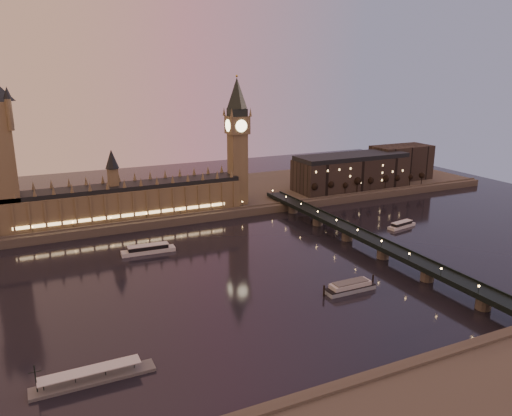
{
  "coord_description": "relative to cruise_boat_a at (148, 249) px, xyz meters",
  "views": [
    {
      "loc": [
        -105.18,
        -248.84,
        114.03
      ],
      "look_at": [
        29.76,
        35.0,
        26.43
      ],
      "focal_mm": 35.0,
      "sensor_mm": 36.0,
      "label": 1
    }
  ],
  "objects": [
    {
      "name": "ground",
      "position": [
        38.36,
        -53.32,
        -2.4
      ],
      "size": [
        700.0,
        700.0,
        0.0
      ],
      "primitive_type": "plane",
      "color": "black",
      "rests_on": "ground"
    },
    {
      "name": "far_embankment",
      "position": [
        68.36,
        111.68,
        0.6
      ],
      "size": [
        560.0,
        130.0,
        6.0
      ],
      "primitive_type": "cube",
      "color": "#423D35",
      "rests_on": "ground"
    },
    {
      "name": "palace_of_westminster",
      "position": [
        -1.77,
        67.67,
        19.3
      ],
      "size": [
        180.0,
        26.62,
        52.0
      ],
      "color": "brown",
      "rests_on": "ground"
    },
    {
      "name": "big_ben",
      "position": [
        92.34,
        67.67,
        61.55
      ],
      "size": [
        17.68,
        17.68,
        104.0
      ],
      "color": "brown",
      "rests_on": "ground"
    },
    {
      "name": "westminster_bridge",
      "position": [
        129.97,
        -53.32,
        3.11
      ],
      "size": [
        13.2,
        260.0,
        15.3
      ],
      "color": "black",
      "rests_on": "ground"
    },
    {
      "name": "city_block",
      "position": [
        233.29,
        77.61,
        19.84
      ],
      "size": [
        155.0,
        45.0,
        34.0
      ],
      "color": "black",
      "rests_on": "ground"
    },
    {
      "name": "bare_tree_0",
      "position": [
        160.13,
        55.68,
        12.6
      ],
      "size": [
        5.93,
        5.93,
        12.06
      ],
      "color": "black",
      "rests_on": "ground"
    },
    {
      "name": "bare_tree_1",
      "position": [
        175.42,
        55.68,
        12.6
      ],
      "size": [
        5.93,
        5.93,
        12.06
      ],
      "color": "black",
      "rests_on": "ground"
    },
    {
      "name": "bare_tree_2",
      "position": [
        190.7,
        55.68,
        12.6
      ],
      "size": [
        5.93,
        5.93,
        12.06
      ],
      "color": "black",
      "rests_on": "ground"
    },
    {
      "name": "bare_tree_3",
      "position": [
        205.99,
        55.68,
        12.6
      ],
      "size": [
        5.93,
        5.93,
        12.06
      ],
      "color": "black",
      "rests_on": "ground"
    },
    {
      "name": "bare_tree_4",
      "position": [
        221.28,
        55.68,
        12.6
      ],
      "size": [
        5.93,
        5.93,
        12.06
      ],
      "color": "black",
      "rests_on": "ground"
    },
    {
      "name": "bare_tree_5",
      "position": [
        236.56,
        55.68,
        12.6
      ],
      "size": [
        5.93,
        5.93,
        12.06
      ],
      "color": "black",
      "rests_on": "ground"
    },
    {
      "name": "bare_tree_6",
      "position": [
        251.85,
        55.68,
        12.6
      ],
      "size": [
        5.93,
        5.93,
        12.06
      ],
      "color": "black",
      "rests_on": "ground"
    },
    {
      "name": "bare_tree_7",
      "position": [
        267.14,
        55.68,
        12.6
      ],
      "size": [
        5.93,
        5.93,
        12.06
      ],
      "color": "black",
      "rests_on": "ground"
    },
    {
      "name": "bare_tree_8",
      "position": [
        282.42,
        55.68,
        12.6
      ],
      "size": [
        5.93,
        5.93,
        12.06
      ],
      "color": "black",
      "rests_on": "ground"
    },
    {
      "name": "cruise_boat_a",
      "position": [
        0.0,
        0.0,
        0.0
      ],
      "size": [
        34.46,
        9.35,
        5.45
      ],
      "rotation": [
        0.0,
        0.0,
        -0.06
      ],
      "color": "silver",
      "rests_on": "ground"
    },
    {
      "name": "cruise_boat_b",
      "position": [
        184.01,
        -28.23,
        -0.37
      ],
      "size": [
        25.7,
        10.9,
        4.61
      ],
      "rotation": [
        0.0,
        0.0,
        0.19
      ],
      "color": "silver",
      "rests_on": "ground"
    },
    {
      "name": "moored_barge",
      "position": [
        83.16,
        -103.32,
        0.13
      ],
      "size": [
        32.69,
        8.08,
        5.99
      ],
      "rotation": [
        0.0,
        0.0,
        0.01
      ],
      "color": "#8395A7",
      "rests_on": "ground"
    },
    {
      "name": "pontoon_pier",
      "position": [
        -51.96,
        -127.19,
        -1.08
      ],
      "size": [
        45.99,
        7.66,
        12.26
      ],
      "color": "#595B5E",
      "rests_on": "ground"
    }
  ]
}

